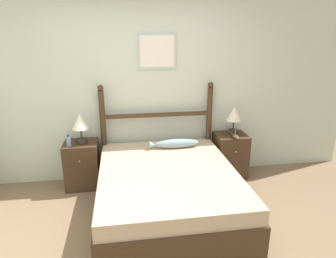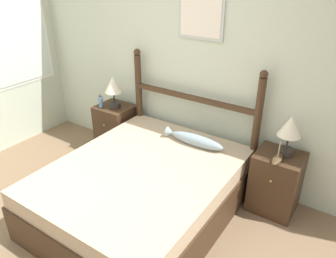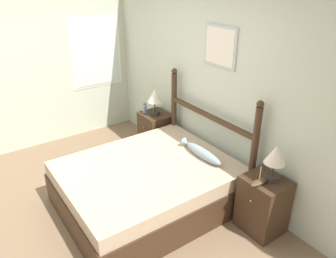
{
  "view_description": "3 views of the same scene",
  "coord_description": "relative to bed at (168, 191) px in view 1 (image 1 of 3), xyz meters",
  "views": [
    {
      "loc": [
        -0.23,
        -2.42,
        2.06
      ],
      "look_at": [
        0.31,
        1.05,
        0.92
      ],
      "focal_mm": 32.0,
      "sensor_mm": 36.0,
      "label": 1
    },
    {
      "loc": [
        1.9,
        -1.35,
        2.29
      ],
      "look_at": [
        0.3,
        1.05,
        0.81
      ],
      "focal_mm": 35.0,
      "sensor_mm": 36.0,
      "label": 2
    },
    {
      "loc": [
        3.03,
        -0.99,
        2.59
      ],
      "look_at": [
        0.22,
        0.98,
        0.93
      ],
      "focal_mm": 35.0,
      "sensor_mm": 36.0,
      "label": 3
    }
  ],
  "objects": [
    {
      "name": "fish_pillow",
      "position": [
        0.2,
        0.65,
        0.34
      ],
      "size": [
        0.68,
        0.13,
        0.12
      ],
      "color": "#8499A3",
      "rests_on": "bed"
    },
    {
      "name": "table_lamp_left",
      "position": [
        -1.04,
        0.79,
        0.64
      ],
      "size": [
        0.22,
        0.22,
        0.4
      ],
      "color": "#2D2823",
      "rests_on": "nightstand_left"
    },
    {
      "name": "nightstand_left",
      "position": [
        -1.06,
        0.81,
        0.05
      ],
      "size": [
        0.45,
        0.42,
        0.64
      ],
      "color": "#3D2819",
      "rests_on": "ground_plane"
    },
    {
      "name": "bed",
      "position": [
        0.0,
        0.0,
        0.0
      ],
      "size": [
        1.59,
        1.95,
        0.55
      ],
      "color": "#3D2819",
      "rests_on": "ground_plane"
    },
    {
      "name": "ground_plane",
      "position": [
        -0.25,
        -0.66,
        -0.27
      ],
      "size": [
        16.0,
        16.0,
        0.0
      ],
      "primitive_type": "plane",
      "color": "#7A6047"
    },
    {
      "name": "model_boat",
      "position": [
        1.07,
        0.68,
        0.39
      ],
      "size": [
        0.08,
        0.23,
        0.2
      ],
      "color": "#4C3823",
      "rests_on": "nightstand_right"
    },
    {
      "name": "bottle",
      "position": [
        -1.19,
        0.7,
        0.44
      ],
      "size": [
        0.06,
        0.06,
        0.17
      ],
      "color": "#668CB2",
      "rests_on": "nightstand_left"
    },
    {
      "name": "table_lamp_right",
      "position": [
        1.09,
        0.84,
        0.64
      ],
      "size": [
        0.22,
        0.22,
        0.4
      ],
      "color": "#2D2823",
      "rests_on": "nightstand_right"
    },
    {
      "name": "nightstand_right",
      "position": [
        1.06,
        0.81,
        0.05
      ],
      "size": [
        0.45,
        0.42,
        0.64
      ],
      "color": "#3D2819",
      "rests_on": "ground_plane"
    },
    {
      "name": "headboard",
      "position": [
        -0.0,
        0.94,
        0.48
      ],
      "size": [
        1.59,
        0.08,
        1.39
      ],
      "color": "#3D2819",
      "rests_on": "ground_plane"
    },
    {
      "name": "wall_back",
      "position": [
        -0.25,
        1.07,
        1.01
      ],
      "size": [
        6.4,
        0.08,
        2.55
      ],
      "color": "beige",
      "rests_on": "ground_plane"
    }
  ]
}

